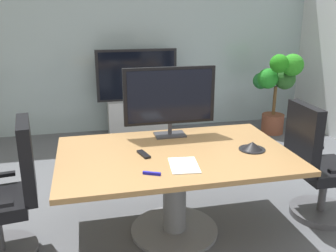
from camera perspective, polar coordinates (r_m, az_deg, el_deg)
The scene contains 12 objects.
ground_plane at distance 3.22m, azimuth -0.67°, elevation -17.84°, with size 7.45×7.45×0.00m, color #515459.
wall_back_glass_partition at distance 5.83m, azimuth -7.64°, elevation 13.05°, with size 6.23×0.10×2.83m, color #9EB2B7.
conference_table at distance 3.11m, azimuth 1.04°, elevation -7.30°, with size 1.89×1.20×0.74m.
office_chair_left at distance 3.12m, azimuth -23.52°, elevation -10.80°, with size 0.62×0.60×1.09m.
office_chair_right at distance 3.64m, azimuth 21.92°, elevation -6.54°, with size 0.60×0.58×1.09m.
tv_monitor at distance 3.34m, azimuth 0.27°, elevation 4.40°, with size 0.84×0.18×0.64m.
wall_display_unit at distance 5.67m, azimuth -4.73°, elevation 3.01°, with size 1.20×0.36×1.31m.
potted_plant at distance 5.86m, azimuth 16.56°, elevation 6.34°, with size 0.60×0.62×1.25m.
conference_phone at distance 3.16m, azimuth 12.88°, elevation -3.06°, with size 0.22×0.22×0.07m.
remote_control at distance 2.98m, azimuth -3.78°, elevation -4.37°, with size 0.05×0.17×0.02m, color black.
whiteboard_marker at distance 2.64m, azimuth -2.53°, elevation -7.32°, with size 0.13×0.02×0.02m, color #1919A5.
paper_notepad at distance 2.78m, azimuth 2.48°, elevation -6.08°, with size 0.21×0.30×0.01m, color white.
Camera 1 is at (-0.55, -2.56, 1.87)m, focal length 39.47 mm.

